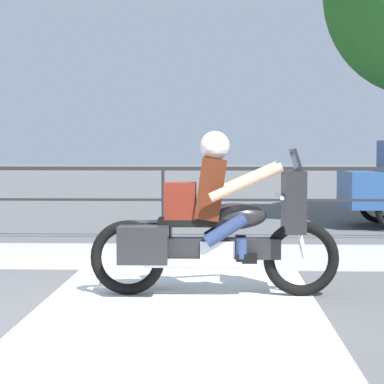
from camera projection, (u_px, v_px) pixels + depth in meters
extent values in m
plane|color=#565659|center=(120.00, 310.00, 6.76)|extent=(120.00, 120.00, 0.00)
cube|color=#A8A59E|center=(154.00, 255.00, 10.15)|extent=(44.00, 2.40, 0.01)
cube|color=silver|center=(177.00, 315.00, 6.54)|extent=(2.60, 6.00, 0.01)
cube|color=#232326|center=(163.00, 169.00, 11.82)|extent=(36.00, 0.04, 0.06)
cube|color=#232326|center=(163.00, 200.00, 11.85)|extent=(36.00, 0.03, 0.04)
cylinder|color=#232326|center=(163.00, 203.00, 11.86)|extent=(0.05, 0.05, 1.17)
torus|color=black|center=(301.00, 259.00, 7.37)|extent=(0.75, 0.11, 0.75)
torus|color=black|center=(128.00, 258.00, 7.44)|extent=(0.75, 0.11, 0.75)
cube|color=#232326|center=(214.00, 248.00, 7.40)|extent=(1.31, 0.22, 0.20)
cube|color=silver|center=(218.00, 253.00, 7.40)|extent=(0.34, 0.26, 0.26)
ellipsoid|color=#232326|center=(235.00, 216.00, 7.37)|extent=(0.62, 0.30, 0.26)
cube|color=black|center=(197.00, 222.00, 7.39)|extent=(0.76, 0.28, 0.08)
cube|color=#232326|center=(293.00, 201.00, 7.34)|extent=(0.20, 0.59, 0.60)
cube|color=#1E232B|center=(296.00, 160.00, 7.32)|extent=(0.10, 0.50, 0.24)
cylinder|color=silver|center=(279.00, 196.00, 7.35)|extent=(0.04, 0.70, 0.04)
cylinder|color=silver|center=(193.00, 263.00, 7.26)|extent=(0.95, 0.09, 0.09)
cube|color=#232326|center=(143.00, 245.00, 7.18)|extent=(0.48, 0.28, 0.36)
cube|color=#232326|center=(148.00, 239.00, 7.66)|extent=(0.48, 0.28, 0.36)
cylinder|color=silver|center=(298.00, 230.00, 7.36)|extent=(0.19, 0.06, 0.57)
cube|color=#4C1E0F|center=(211.00, 189.00, 7.37)|extent=(0.32, 0.36, 0.63)
sphere|color=tan|center=(215.00, 148.00, 7.34)|extent=(0.23, 0.23, 0.23)
sphere|color=silver|center=(215.00, 146.00, 7.34)|extent=(0.29, 0.29, 0.29)
cylinder|color=navy|center=(226.00, 230.00, 7.23)|extent=(0.44, 0.13, 0.34)
cylinder|color=navy|center=(241.00, 249.00, 7.24)|extent=(0.11, 0.11, 0.19)
cube|color=black|center=(247.00, 258.00, 7.24)|extent=(0.20, 0.10, 0.09)
cylinder|color=navy|center=(226.00, 227.00, 7.53)|extent=(0.44, 0.13, 0.34)
cylinder|color=navy|center=(241.00, 245.00, 7.54)|extent=(0.11, 0.11, 0.19)
cube|color=black|center=(245.00, 254.00, 7.54)|extent=(0.20, 0.10, 0.09)
cylinder|color=tan|center=(246.00, 182.00, 7.05)|extent=(0.71, 0.09, 0.38)
cylinder|color=tan|center=(244.00, 180.00, 7.65)|extent=(0.71, 0.09, 0.38)
cube|color=maroon|center=(180.00, 201.00, 7.38)|extent=(0.31, 0.28, 0.36)
torus|color=black|center=(377.00, 204.00, 14.65)|extent=(0.75, 0.11, 0.75)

